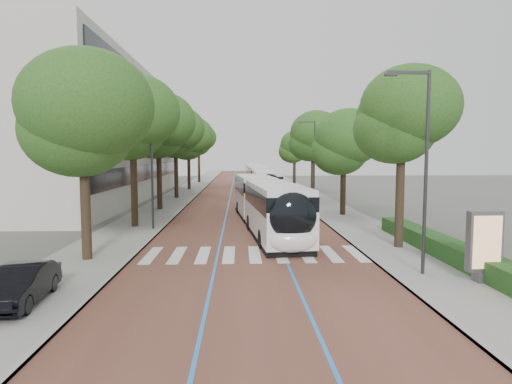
# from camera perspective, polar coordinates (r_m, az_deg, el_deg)

# --- Properties ---
(ground) EXTENTS (160.00, 160.00, 0.00)m
(ground) POSITION_cam_1_polar(r_m,az_deg,el_deg) (20.10, -0.67, -9.02)
(ground) COLOR #51544C
(ground) RESTS_ON ground
(road) EXTENTS (11.00, 140.00, 0.02)m
(road) POSITION_cam_1_polar(r_m,az_deg,el_deg) (59.70, -1.73, 0.33)
(road) COLOR brown
(road) RESTS_ON ground
(sidewalk_left) EXTENTS (4.00, 140.00, 0.12)m
(sidewalk_left) POSITION_cam_1_polar(r_m,az_deg,el_deg) (60.10, -8.90, 0.35)
(sidewalk_left) COLOR gray
(sidewalk_left) RESTS_ON ground
(sidewalk_right) EXTENTS (4.00, 140.00, 0.12)m
(sidewalk_right) POSITION_cam_1_polar(r_m,az_deg,el_deg) (60.23, 5.42, 0.40)
(sidewalk_right) COLOR gray
(sidewalk_right) RESTS_ON ground
(kerb_left) EXTENTS (0.20, 140.00, 0.14)m
(kerb_left) POSITION_cam_1_polar(r_m,az_deg,el_deg) (59.91, -7.10, 0.35)
(kerb_left) COLOR gray
(kerb_left) RESTS_ON ground
(kerb_right) EXTENTS (0.20, 140.00, 0.14)m
(kerb_right) POSITION_cam_1_polar(r_m,az_deg,el_deg) (60.01, 3.62, 0.39)
(kerb_right) COLOR gray
(kerb_right) RESTS_ON ground
(zebra_crossing) EXTENTS (10.55, 3.60, 0.01)m
(zebra_crossing) POSITION_cam_1_polar(r_m,az_deg,el_deg) (21.08, -0.20, -8.29)
(zebra_crossing) COLOR silver
(zebra_crossing) RESTS_ON ground
(lane_line_left) EXTENTS (0.12, 126.00, 0.01)m
(lane_line_left) POSITION_cam_1_polar(r_m,az_deg,el_deg) (59.70, -3.27, 0.33)
(lane_line_left) COLOR blue
(lane_line_left) RESTS_ON road
(lane_line_right) EXTENTS (0.12, 126.00, 0.01)m
(lane_line_right) POSITION_cam_1_polar(r_m,az_deg,el_deg) (59.73, -0.20, 0.35)
(lane_line_right) COLOR blue
(lane_line_right) RESTS_ON road
(office_building) EXTENTS (18.11, 40.00, 14.00)m
(office_building) POSITION_cam_1_polar(r_m,az_deg,el_deg) (51.18, -24.16, 6.95)
(office_building) COLOR beige
(office_building) RESTS_ON ground
(hedge) EXTENTS (1.20, 14.00, 0.80)m
(hedge) POSITION_cam_1_polar(r_m,az_deg,el_deg) (22.18, 23.72, -6.74)
(hedge) COLOR #153C15
(hedge) RESTS_ON sidewalk_right
(streetlight_near) EXTENTS (1.82, 0.20, 8.00)m
(streetlight_near) POSITION_cam_1_polar(r_m,az_deg,el_deg) (17.98, 21.26, 4.49)
(streetlight_near) COLOR #2F2E31
(streetlight_near) RESTS_ON sidewalk_right
(streetlight_far) EXTENTS (1.82, 0.20, 8.00)m
(streetlight_far) POSITION_cam_1_polar(r_m,az_deg,el_deg) (42.11, 7.56, 4.89)
(streetlight_far) COLOR #2F2E31
(streetlight_far) RESTS_ON sidewalk_right
(lamp_post_left) EXTENTS (0.14, 0.14, 8.00)m
(lamp_post_left) POSITION_cam_1_polar(r_m,az_deg,el_deg) (28.07, -13.71, 3.32)
(lamp_post_left) COLOR #2F2E31
(lamp_post_left) RESTS_ON sidewalk_left
(trees_left) EXTENTS (6.33, 60.68, 9.64)m
(trees_left) POSITION_cam_1_polar(r_m,az_deg,el_deg) (45.26, -11.20, 7.53)
(trees_left) COLOR black
(trees_left) RESTS_ON ground
(trees_right) EXTENTS (5.80, 46.89, 9.15)m
(trees_right) POSITION_cam_1_polar(r_m,az_deg,el_deg) (42.61, 8.95, 6.76)
(trees_right) COLOR black
(trees_right) RESTS_ON ground
(lead_bus) EXTENTS (4.15, 18.54, 3.20)m
(lead_bus) POSITION_cam_1_polar(r_m,az_deg,el_deg) (28.27, 1.27, -1.59)
(lead_bus) COLOR black
(lead_bus) RESTS_ON ground
(bus_queued_0) EXTENTS (2.58, 12.41, 3.20)m
(bus_queued_0) POSITION_cam_1_polar(r_m,az_deg,el_deg) (44.09, 1.32, 0.78)
(bus_queued_0) COLOR silver
(bus_queued_0) RESTS_ON ground
(bus_queued_1) EXTENTS (2.92, 12.47, 3.20)m
(bus_queued_1) POSITION_cam_1_polar(r_m,az_deg,el_deg) (57.94, 0.28, 1.79)
(bus_queued_1) COLOR silver
(bus_queued_1) RESTS_ON ground
(bus_queued_2) EXTENTS (2.95, 12.48, 3.20)m
(bus_queued_2) POSITION_cam_1_polar(r_m,az_deg,el_deg) (70.93, -0.19, 2.38)
(bus_queued_2) COLOR silver
(bus_queued_2) RESTS_ON ground
(ad_panel) EXTENTS (1.30, 0.51, 2.67)m
(ad_panel) POSITION_cam_1_polar(r_m,az_deg,el_deg) (18.15, 28.15, -6.24)
(ad_panel) COLOR #59595B
(ad_panel) RESTS_ON sidewalk_right
(parked_car) EXTENTS (1.59, 3.83, 1.23)m
(parked_car) POSITION_cam_1_polar(r_m,az_deg,el_deg) (15.86, -28.82, -10.75)
(parked_car) COLOR black
(parked_car) RESTS_ON sidewalk_left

